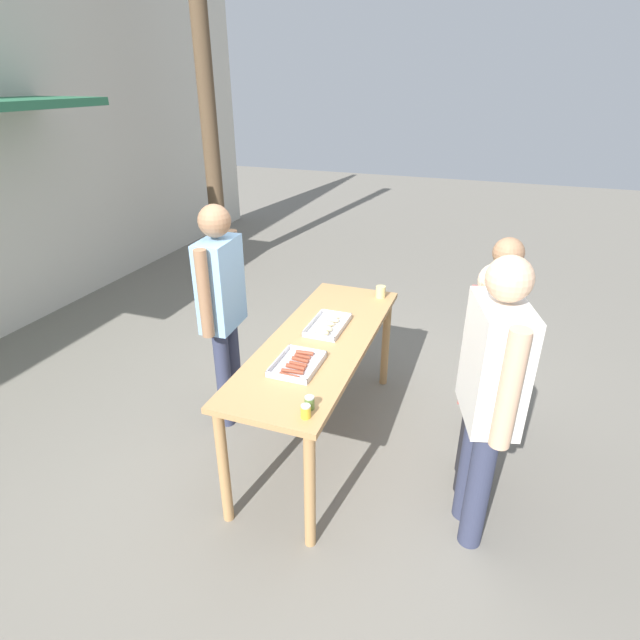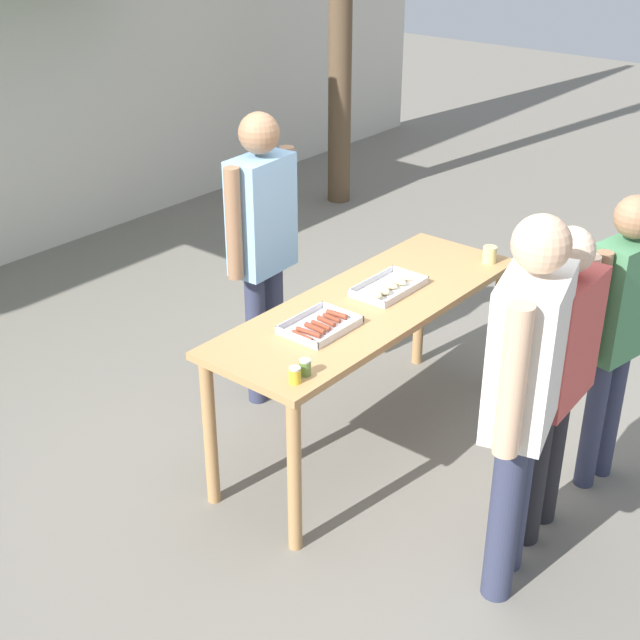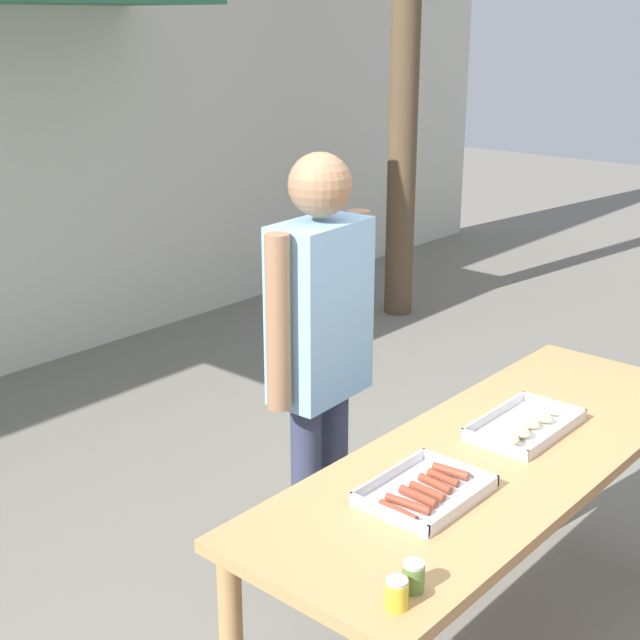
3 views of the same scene
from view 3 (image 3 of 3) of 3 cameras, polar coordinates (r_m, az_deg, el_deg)
The scene contains 6 objects.
serving_table at distance 3.13m, azimuth 11.20°, elevation -10.13°, with size 2.07×0.71×0.91m.
food_tray_sausages at distance 2.75m, azimuth 6.79°, elevation -10.90°, with size 0.38×0.28×0.04m.
food_tray_buns at distance 3.20m, azimuth 12.89°, elevation -6.64°, with size 0.43×0.25×0.06m.
condiment_jar_mustard at distance 2.28m, azimuth 4.93°, elevation -17.05°, with size 0.06×0.06×0.08m.
condiment_jar_ketchup at distance 2.34m, azimuth 5.99°, elevation -16.02°, with size 0.06×0.06×0.08m.
person_server_behind_table at distance 3.43m, azimuth 0.00°, elevation -1.33°, with size 0.58×0.25×1.82m.
Camera 3 is at (-2.41, -1.31, 2.28)m, focal length 50.00 mm.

